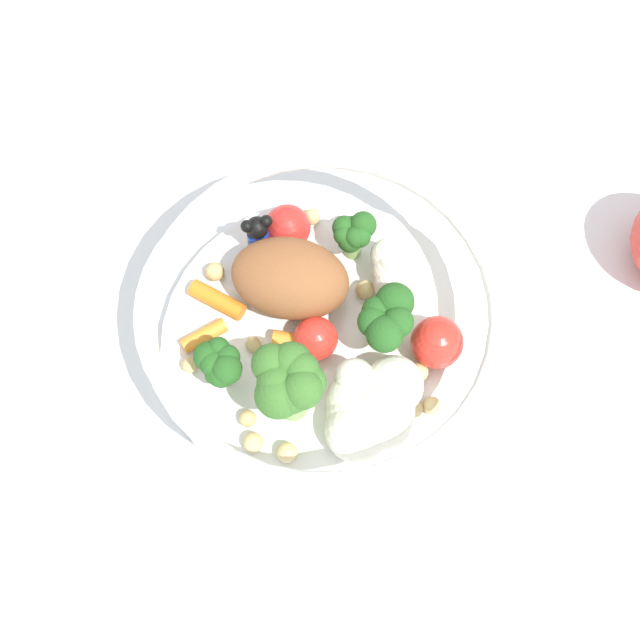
{
  "coord_description": "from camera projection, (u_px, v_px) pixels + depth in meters",
  "views": [
    {
      "loc": [
        -0.16,
        -0.13,
        0.53
      ],
      "look_at": [
        0.0,
        0.0,
        0.03
      ],
      "focal_mm": 52.44,
      "sensor_mm": 36.0,
      "label": 1
    }
  ],
  "objects": [
    {
      "name": "ground_plane",
      "position": [
        322.0,
        347.0,
        0.57
      ],
      "size": [
        2.4,
        2.4,
        0.0
      ],
      "primitive_type": "plane",
      "color": "white"
    },
    {
      "name": "food_container",
      "position": [
        328.0,
        331.0,
        0.54
      ],
      "size": [
        0.2,
        0.2,
        0.07
      ],
      "color": "white",
      "rests_on": "ground_plane"
    }
  ]
}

